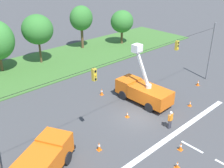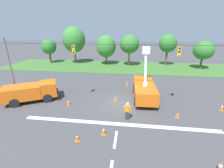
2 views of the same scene
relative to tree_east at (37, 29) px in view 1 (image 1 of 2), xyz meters
The scene contains 17 objects.
ground_plane 19.96m from the tree_east, 91.49° to the right, with size 200.00×200.00×0.00m, color #424244.
grass_verge 5.11m from the tree_east, 110.71° to the right, with size 56.00×12.00×0.10m, color #3D6B2D.
lane_markings 25.36m from the tree_east, 91.16° to the right, with size 17.60×15.25×0.01m.
signal_gantry 19.35m from the tree_east, 91.35° to the right, with size 26.20×0.33×7.20m.
tree_east is the anchor object (origin of this frame).
tree_far_east 8.73m from the tree_east, ahead, with size 3.92×3.36×7.10m.
tree_east_end 15.37m from the tree_east, ahead, with size 4.05×3.81×5.91m.
utility_truck_bucket_lift 18.16m from the tree_east, 83.04° to the right, with size 2.61×6.38×6.13m.
utility_truck_support_near 23.08m from the tree_east, 118.92° to the right, with size 6.27×4.85×2.12m.
road_worker 22.90m from the tree_east, 89.25° to the right, with size 0.65×0.26×1.77m.
traffic_cone_foreground_left 21.95m from the tree_east, 107.09° to the right, with size 0.36×0.36×0.77m.
traffic_cone_foreground_right 22.72m from the tree_east, 76.77° to the right, with size 0.36×0.36×0.62m.
traffic_cone_mid_right 19.31m from the tree_east, 93.69° to the right, with size 0.36×0.36×0.58m.
traffic_cone_near_bucket 22.51m from the tree_east, 62.77° to the right, with size 0.36×0.36×0.73m.
traffic_cone_lane_edge_a 26.54m from the tree_east, 97.46° to the right, with size 0.36×0.36×0.61m.
traffic_cone_lane_edge_b 25.41m from the tree_east, 93.50° to the right, with size 0.36×0.36×0.71m.
traffic_cone_far_left 14.30m from the tree_east, 90.11° to the right, with size 0.36×0.36×0.82m.
Camera 1 is at (-16.34, -14.07, 13.89)m, focal length 42.00 mm.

